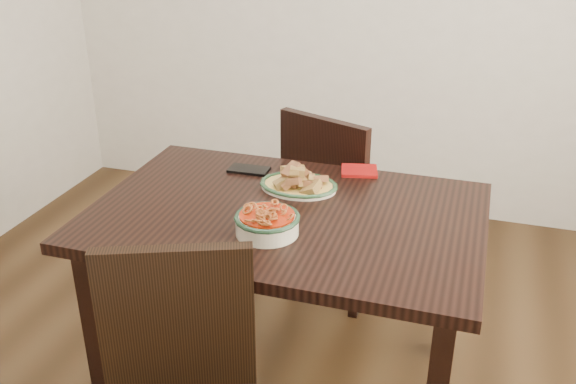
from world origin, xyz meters
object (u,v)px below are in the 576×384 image
(fish_plate, at_px, (299,177))
(noodle_bowl, at_px, (267,221))
(chair_far, at_px, (336,197))
(dining_table, at_px, (286,235))
(smartphone, at_px, (249,170))

(fish_plate, xyz_separation_m, noodle_bowl, (0.00, -0.34, -0.00))
(chair_far, xyz_separation_m, fish_plate, (-0.03, -0.48, 0.30))
(dining_table, xyz_separation_m, smartphone, (-0.24, 0.27, 0.10))
(dining_table, distance_m, noodle_bowl, 0.21)
(dining_table, bearing_deg, smartphone, 130.65)
(dining_table, height_order, fish_plate, fish_plate)
(dining_table, relative_size, chair_far, 1.45)
(smartphone, bearing_deg, fish_plate, -24.49)
(chair_far, height_order, smartphone, chair_far)
(fish_plate, relative_size, smartphone, 1.81)
(fish_plate, height_order, noodle_bowl, fish_plate)
(chair_far, bearing_deg, smartphone, 77.25)
(fish_plate, xyz_separation_m, smartphone, (-0.23, 0.09, -0.04))
(chair_far, distance_m, noodle_bowl, 0.87)
(dining_table, xyz_separation_m, noodle_bowl, (-0.01, -0.16, 0.13))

